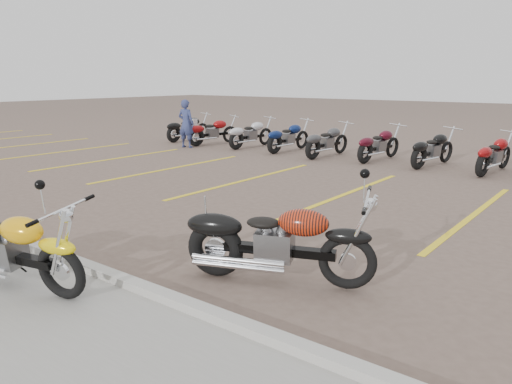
% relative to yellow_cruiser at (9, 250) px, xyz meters
% --- Properties ---
extents(ground, '(100.00, 100.00, 0.00)m').
position_rel_yellow_cruiser_xyz_m(ground, '(0.87, 2.85, -0.47)').
color(ground, '#6F5A4F').
rests_on(ground, ground).
extents(curb, '(60.00, 0.18, 0.12)m').
position_rel_yellow_cruiser_xyz_m(curb, '(0.87, 0.85, -0.41)').
color(curb, '#ADAAA3').
rests_on(curb, ground).
extents(parking_stripes, '(38.00, 5.50, 0.01)m').
position_rel_yellow_cruiser_xyz_m(parking_stripes, '(0.87, 6.85, -0.47)').
color(parking_stripes, yellow).
rests_on(parking_stripes, ground).
extents(yellow_cruiser, '(2.28, 0.66, 0.95)m').
position_rel_yellow_cruiser_xyz_m(yellow_cruiser, '(0.00, 0.00, 0.00)').
color(yellow_cruiser, black).
rests_on(yellow_cruiser, ground).
extents(flame_cruiser, '(2.27, 1.01, 0.98)m').
position_rel_yellow_cruiser_xyz_m(flame_cruiser, '(2.44, 2.08, 0.02)').
color(flame_cruiser, black).
rests_on(flame_cruiser, ground).
extents(person_a, '(0.70, 0.52, 1.74)m').
position_rel_yellow_cruiser_xyz_m(person_a, '(-7.32, 10.20, 0.40)').
color(person_a, navy).
rests_on(person_a, ground).
extents(bollard, '(0.16, 0.16, 1.00)m').
position_rel_yellow_cruiser_xyz_m(bollard, '(-7.48, 10.80, 0.03)').
color(bollard, silver).
rests_on(bollard, ground).
extents(bg_bike_row, '(15.76, 2.07, 1.10)m').
position_rel_yellow_cruiser_xyz_m(bg_bike_row, '(-1.32, 11.61, 0.08)').
color(bg_bike_row, black).
rests_on(bg_bike_row, ground).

